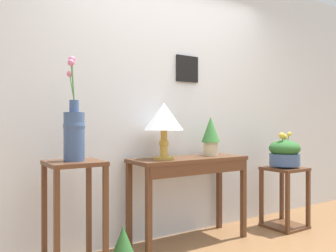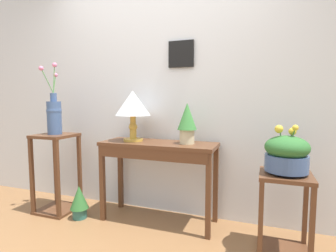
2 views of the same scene
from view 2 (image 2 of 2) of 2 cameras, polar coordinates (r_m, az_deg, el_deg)
back_wall_with_art at (r=2.88m, az=-1.63°, el=9.45°), size 9.00×0.13×2.80m
console_table at (r=2.59m, az=-2.24°, el=-6.23°), size 1.13×0.42×0.80m
table_lamp at (r=2.68m, az=-7.57°, el=4.40°), size 0.35×0.35×0.50m
potted_plant_on_console at (r=2.49m, az=4.12°, el=1.05°), size 0.18×0.18×0.38m
pedestal_stand_left at (r=3.15m, az=-22.79°, el=-9.26°), size 0.38×0.38×0.84m
flower_vase_tall_left at (r=3.06m, az=-23.24°, el=2.46°), size 0.15×0.20×0.76m
pedestal_stand_right at (r=2.35m, az=23.63°, el=-16.94°), size 0.38×0.38×0.64m
planter_bowl_wide_right at (r=2.22m, az=24.10°, el=-5.40°), size 0.32×0.32×0.38m
potted_plant_floor at (r=2.95m, az=-18.50°, el=-14.92°), size 0.18×0.18×0.34m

